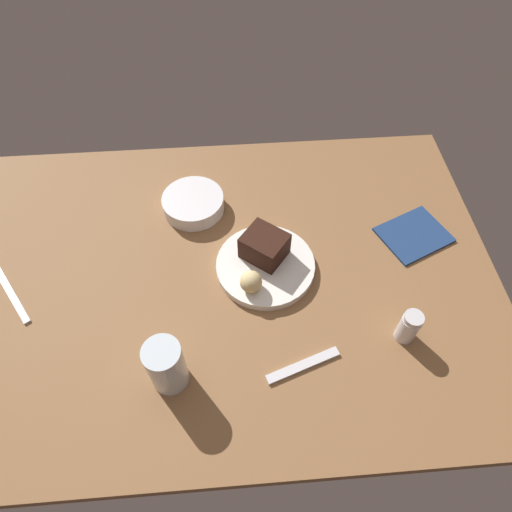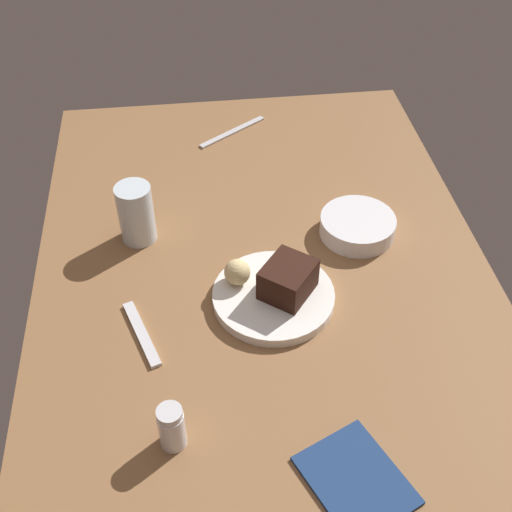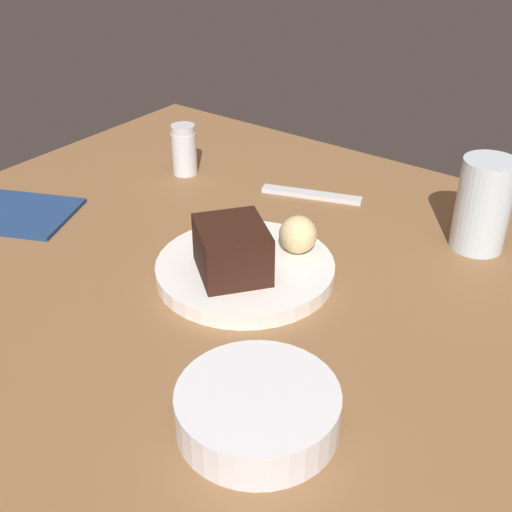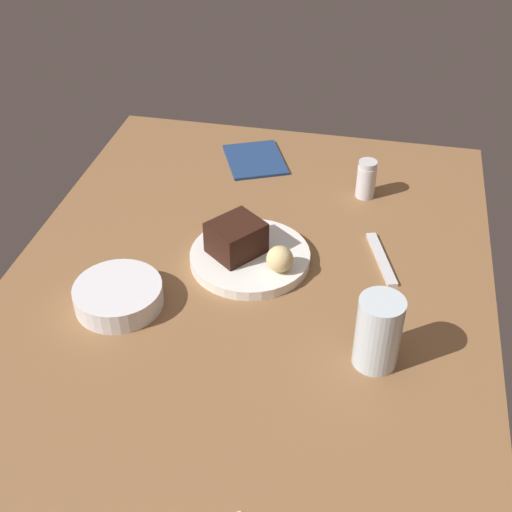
# 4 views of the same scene
# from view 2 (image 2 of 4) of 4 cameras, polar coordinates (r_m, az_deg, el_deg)

# --- Properties ---
(dining_table) EXTENTS (1.20, 0.84, 0.03)m
(dining_table) POSITION_cam_2_polar(r_m,az_deg,el_deg) (1.23, 0.60, -1.13)
(dining_table) COLOR brown
(dining_table) RESTS_ON ground
(dessert_plate) EXTENTS (0.21, 0.21, 0.02)m
(dessert_plate) POSITION_cam_2_polar(r_m,az_deg,el_deg) (1.14, 1.53, -3.57)
(dessert_plate) COLOR white
(dessert_plate) RESTS_ON dining_table
(chocolate_cake_slice) EXTENTS (0.12, 0.11, 0.06)m
(chocolate_cake_slice) POSITION_cam_2_polar(r_m,az_deg,el_deg) (1.12, 2.82, -2.06)
(chocolate_cake_slice) COLOR black
(chocolate_cake_slice) RESTS_ON dessert_plate
(bread_roll) EXTENTS (0.05, 0.05, 0.05)m
(bread_roll) POSITION_cam_2_polar(r_m,az_deg,el_deg) (1.14, -1.66, -1.42)
(bread_roll) COLOR #DBC184
(bread_roll) RESTS_ON dessert_plate
(salt_shaker) EXTENTS (0.04, 0.04, 0.08)m
(salt_shaker) POSITION_cam_2_polar(r_m,az_deg,el_deg) (0.96, -7.41, -14.66)
(salt_shaker) COLOR silver
(salt_shaker) RESTS_ON dining_table
(water_glass) EXTENTS (0.07, 0.07, 0.12)m
(water_glass) POSITION_cam_2_polar(r_m,az_deg,el_deg) (1.25, -10.47, 3.69)
(water_glass) COLOR silver
(water_glass) RESTS_ON dining_table
(side_bowl) EXTENTS (0.15, 0.15, 0.04)m
(side_bowl) POSITION_cam_2_polar(r_m,az_deg,el_deg) (1.28, 8.88, 2.62)
(side_bowl) COLOR silver
(side_bowl) RESTS_ON dining_table
(dessert_spoon) EXTENTS (0.15, 0.07, 0.01)m
(dessert_spoon) POSITION_cam_2_polar(r_m,az_deg,el_deg) (1.11, -9.99, -6.72)
(dessert_spoon) COLOR silver
(dessert_spoon) RESTS_ON dining_table
(butter_knife) EXTENTS (0.12, 0.16, 0.01)m
(butter_knife) POSITION_cam_2_polar(r_m,az_deg,el_deg) (1.57, -2.07, 10.82)
(butter_knife) COLOR silver
(butter_knife) RESTS_ON dining_table
(folded_napkin) EXTENTS (0.18, 0.17, 0.01)m
(folded_napkin) POSITION_cam_2_polar(r_m,az_deg,el_deg) (0.96, 8.76, -18.84)
(folded_napkin) COLOR navy
(folded_napkin) RESTS_ON dining_table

